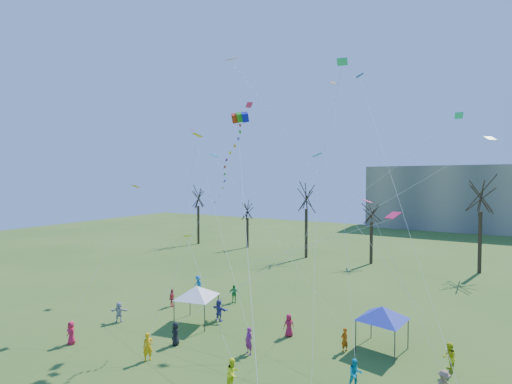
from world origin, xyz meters
The scene contains 7 objects.
distant_building centered at (22.00, 82.00, 7.50)m, with size 60.00×14.00×15.00m, color gray.
bare_tree_row centered at (3.08, 36.60, 7.71)m, with size 69.77×9.15×12.15m.
big_box_kite centered at (-4.15, 9.29, 12.96)m, with size 5.31×6.81×20.65m.
canopy_tent_white centered at (-6.45, 7.72, 2.61)m, with size 4.02×4.02×3.08m.
canopy_tent_blue centered at (7.64, 10.46, 2.59)m, with size 4.01×4.01×3.06m.
festival_crowd centered at (-0.71, 6.28, 0.85)m, with size 26.48×14.61×1.82m.
small_kites_aloft centered at (0.58, 10.49, 13.91)m, with size 30.47×17.39×30.67m.
Camera 1 is at (12.11, -14.94, 11.80)m, focal length 25.00 mm.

